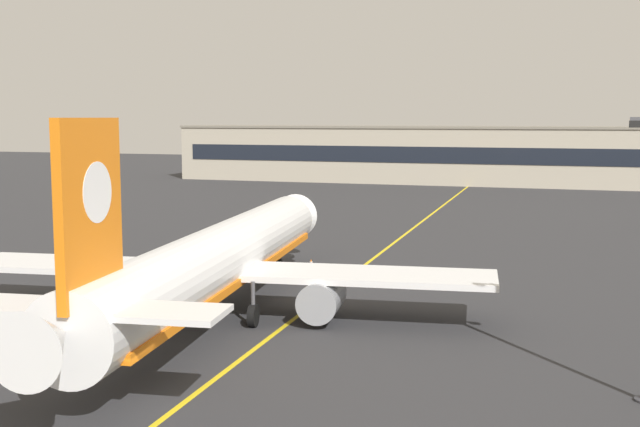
# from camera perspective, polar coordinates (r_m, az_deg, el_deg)

# --- Properties ---
(ground_plane) EXTENTS (400.00, 400.00, 0.00)m
(ground_plane) POSITION_cam_1_polar(r_m,az_deg,el_deg) (33.53, -12.33, -13.66)
(ground_plane) COLOR #2D2D30
(taxiway_centreline) EXTENTS (6.26, 179.91, 0.01)m
(taxiway_centreline) POSITION_cam_1_polar(r_m,az_deg,el_deg) (60.32, 2.39, -4.30)
(taxiway_centreline) COLOR yellow
(taxiway_centreline) RESTS_ON ground
(airliner_foreground) EXTENTS (32.35, 41.47, 11.65)m
(airliner_foreground) POSITION_cam_1_polar(r_m,az_deg,el_deg) (47.18, -7.25, -3.33)
(airliner_foreground) COLOR white
(airliner_foreground) RESTS_ON ground
(safety_cone_by_nose_gear) EXTENTS (0.44, 0.44, 0.55)m
(safety_cone_by_nose_gear) POSITION_cam_1_polar(r_m,az_deg,el_deg) (63.42, -0.64, -3.51)
(safety_cone_by_nose_gear) COLOR orange
(safety_cone_by_nose_gear) RESTS_ON ground
(terminal_building) EXTENTS (119.08, 12.40, 10.14)m
(terminal_building) POSITION_cam_1_polar(r_m,az_deg,el_deg) (142.96, 12.94, 4.04)
(terminal_building) COLOR #B2A893
(terminal_building) RESTS_ON ground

